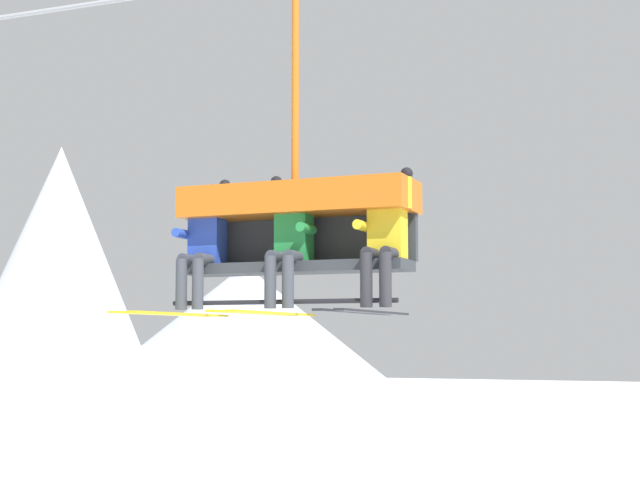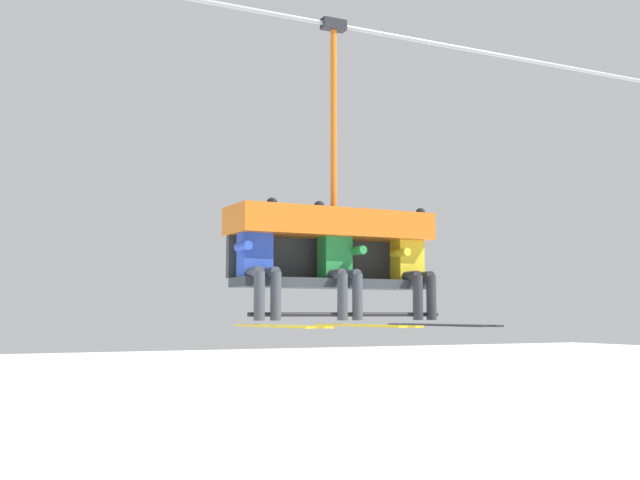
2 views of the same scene
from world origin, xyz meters
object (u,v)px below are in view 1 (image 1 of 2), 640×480
object	(u,v)px
chairlift_chair	(298,214)
skier_green	(289,242)
skier_blue	(202,245)
skier_yellow	(384,238)

from	to	relation	value
chairlift_chair	skier_green	xyz separation A→B (m)	(-0.00, -0.21, -0.29)
chairlift_chair	skier_blue	size ratio (longest dim) A/B	1.93
skier_green	skier_yellow	distance (m)	0.93
skier_blue	skier_yellow	bearing A→B (deg)	0.00
skier_green	skier_yellow	xyz separation A→B (m)	(0.93, 0.00, 0.00)
chairlift_chair	skier_green	world-z (taller)	chairlift_chair
chairlift_chair	skier_green	bearing A→B (deg)	-90.89
skier_yellow	skier_blue	bearing A→B (deg)	180.00
skier_blue	skier_yellow	size ratio (longest dim) A/B	1.00
skier_green	skier_blue	bearing A→B (deg)	180.00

